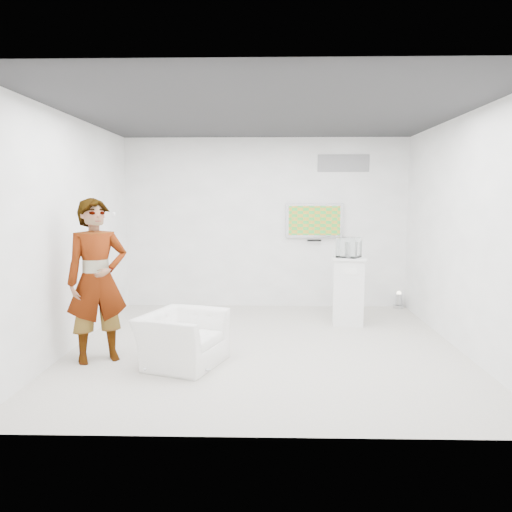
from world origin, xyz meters
name	(u,v)px	position (x,y,z in m)	size (l,w,h in m)	color
room	(265,233)	(0.00, 0.00, 1.50)	(5.01, 5.01, 3.00)	beige
tv	(314,221)	(0.85, 2.45, 1.55)	(1.00, 0.08, 0.60)	#BBBBC0
logo_decal	(343,163)	(1.35, 2.49, 2.55)	(0.90, 0.02, 0.30)	gray
person	(97,281)	(-1.99, -0.60, 0.97)	(0.71, 0.47, 1.95)	white
armchair	(182,339)	(-0.97, -0.72, 0.31)	(0.94, 0.82, 0.61)	white
pedestal	(348,291)	(1.27, 1.24, 0.52)	(0.51, 0.51, 1.04)	white
floor_uplight	(399,300)	(2.36, 2.36, 0.15)	(0.19, 0.19, 0.29)	silver
vitrine	(349,247)	(1.27, 1.24, 1.20)	(0.31, 0.31, 0.31)	white
console	(349,250)	(1.27, 1.24, 1.16)	(0.05, 0.17, 0.23)	white
wii_remote	(114,214)	(-1.85, -0.34, 1.75)	(0.04, 0.15, 0.04)	white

